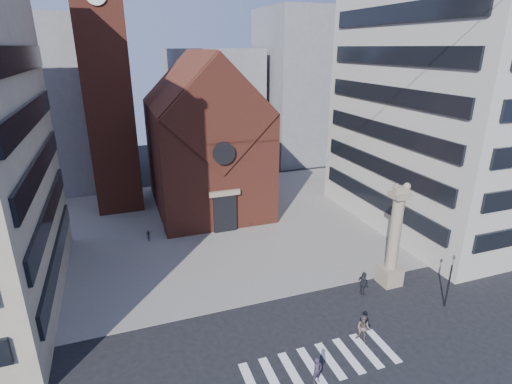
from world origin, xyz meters
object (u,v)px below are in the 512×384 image
pedestrian_0 (317,370)px  traffic_light (449,280)px  pedestrian_2 (363,284)px  pedestrian_1 (363,329)px  lion_column (393,245)px  scooter_0 (148,234)px

pedestrian_0 → traffic_light: bearing=2.8°
traffic_light → pedestrian_2: (-4.96, 3.35, -1.30)m
pedestrian_0 → pedestrian_2: size_ratio=0.85×
pedestrian_1 → traffic_light: bearing=58.9°
pedestrian_0 → pedestrian_1: (4.46, 2.07, 0.12)m
lion_column → scooter_0: (-17.76, 14.85, -2.92)m
lion_column → pedestrian_2: 3.91m
pedestrian_0 → pedestrian_1: 4.91m
lion_column → pedestrian_1: 8.23m
lion_column → pedestrian_0: bearing=-145.3°
pedestrian_2 → lion_column: bearing=-78.3°
pedestrian_2 → scooter_0: (-14.79, 15.50, -0.46)m
pedestrian_1 → scooter_0: pedestrian_1 is taller
pedestrian_0 → lion_column: bearing=23.1°
traffic_light → scooter_0: bearing=136.3°
traffic_light → pedestrian_2: size_ratio=2.17×
lion_column → pedestrian_2: size_ratio=4.38×
pedestrian_1 → lion_column: bearing=91.6°
pedestrian_0 → pedestrian_1: bearing=13.2°
lion_column → traffic_light: 4.62m
pedestrian_1 → scooter_0: size_ratio=1.05×
traffic_light → pedestrian_1: 8.11m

